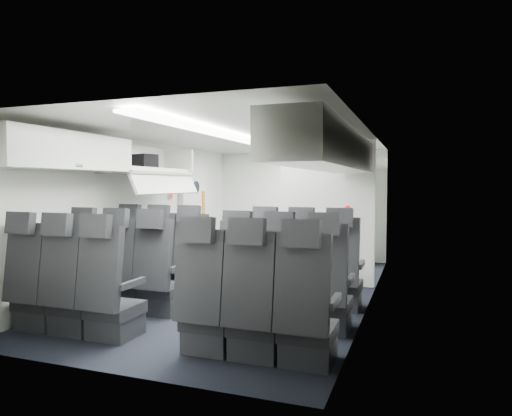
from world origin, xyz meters
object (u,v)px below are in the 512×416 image
Objects in this scene: seat_row_mid at (200,283)px; boarding_door at (193,214)px; seat_row_rear at (156,303)px; galley_unit at (345,213)px; seat_row_front at (232,269)px; carry_on_bag at (143,162)px; flight_attendant at (291,224)px.

seat_row_mid is 3.45m from boarding_door.
seat_row_rear is 1.75× the size of galley_unit.
seat_row_front is at bearing -51.84° from boarding_door.
carry_on_bag reaches higher than boarding_door.
seat_row_mid is 2.28m from carry_on_bag.
galley_unit reaches higher than boarding_door.
flight_attendant is at bearing 86.41° from seat_row_front.
galley_unit is at bearing -19.44° from flight_attendant.
seat_row_front is at bearing -106.28° from galley_unit.
seat_row_mid is 3.30m from flight_attendant.
seat_row_mid is 8.98× the size of carry_on_bag.
carry_on_bag is (-1.43, 1.97, 1.41)m from seat_row_rear.
carry_on_bag reaches higher than flight_attendant.
seat_row_rear is 4.20m from flight_attendant.
carry_on_bag is (-1.43, 1.07, 1.41)m from seat_row_mid.
galley_unit reaches higher than flight_attendant.
flight_attendant is at bearing 87.96° from seat_row_rear.
boarding_door is (-2.59, -1.17, 0.00)m from galley_unit.
seat_row_rear is 5.17m from galley_unit.
galley_unit is at bearing 79.35° from seat_row_rear.
galley_unit is (0.95, 3.25, 0.55)m from seat_row_front.
seat_row_front is 0.90m from seat_row_mid.
seat_row_rear is at bearing -67.13° from boarding_door.
carry_on_bag is (-1.43, 0.17, 1.41)m from seat_row_front.
boarding_door is at bearing -155.72° from galley_unit.
flight_attendant is at bearing 87.40° from seat_row_mid.
flight_attendant is (0.15, 3.28, 0.39)m from seat_row_mid.
seat_row_rear is at bearing -90.00° from seat_row_mid.
carry_on_bag is at bearing -83.88° from boarding_door.
seat_row_rear is at bearing -100.65° from galley_unit.
boarding_door reaches higher than seat_row_front.
seat_row_front is 3.43m from galley_unit.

